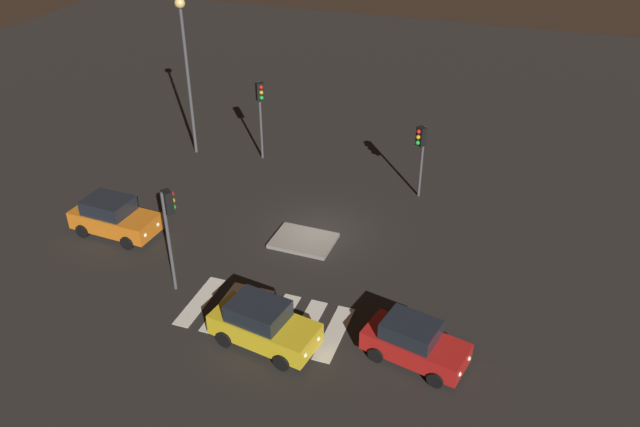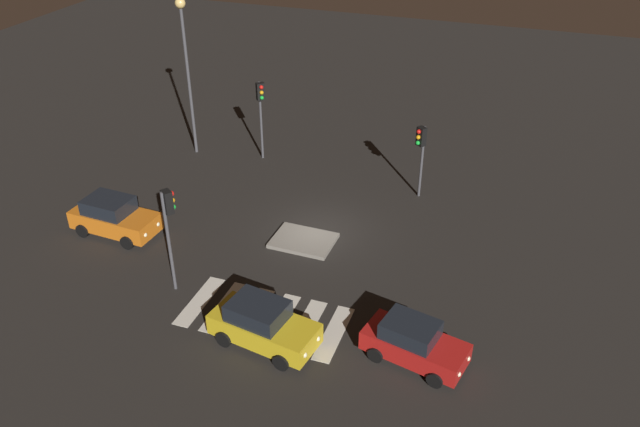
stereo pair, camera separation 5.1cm
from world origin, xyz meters
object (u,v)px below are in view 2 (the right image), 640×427
car_yellow (263,324)px  traffic_light_west (261,102)px  traffic_island (303,241)px  street_lamp (186,53)px  traffic_light_north (421,145)px  traffic_light_south (169,216)px  car_orange (114,217)px  car_red (414,343)px

car_yellow → traffic_light_west: 15.61m
traffic_island → street_lamp: 13.00m
traffic_light_west → traffic_light_north: bearing=39.2°
traffic_island → car_yellow: size_ratio=0.68×
street_lamp → traffic_light_south: bearing=-64.4°
car_orange → traffic_light_south: (4.90, -2.68, 2.59)m
car_red → car_yellow: bearing=-157.2°
traffic_island → car_red: bearing=-42.0°
traffic_light_north → car_yellow: bearing=23.2°
traffic_light_north → traffic_island: bearing=2.7°
car_orange → traffic_light_north: (12.66, 8.16, 2.07)m
traffic_light_north → traffic_light_west: bearing=-61.7°
traffic_light_north → traffic_light_south: bearing=1.2°
car_orange → car_yellow: size_ratio=1.00×
traffic_light_south → car_orange: bearing=96.0°
car_red → traffic_light_north: size_ratio=1.01×
traffic_island → traffic_light_north: traffic_light_north is taller
traffic_light_north → street_lamp: 13.75m
traffic_light_south → traffic_island: bearing=-2.8°
car_orange → traffic_light_west: (3.38, 9.54, 2.58)m
traffic_island → traffic_light_west: 9.64m
car_orange → traffic_light_south: traffic_light_south is taller
car_yellow → traffic_light_south: bearing=167.7°
car_yellow → traffic_light_south: (-4.70, 1.86, 2.61)m
car_orange → street_lamp: bearing=98.0°
traffic_island → traffic_light_north: bearing=55.9°
car_yellow → traffic_light_north: size_ratio=1.09×
traffic_light_south → traffic_light_west: bearing=41.7°
car_red → street_lamp: size_ratio=0.45×
traffic_island → street_lamp: street_lamp is taller
traffic_light_west → car_red: bearing=-0.7°
traffic_light_west → street_lamp: 4.81m
car_orange → traffic_light_north: size_ratio=1.09×
traffic_light_south → traffic_light_west: 12.31m
traffic_island → traffic_light_north: (4.03, 5.96, 2.87)m
car_yellow → traffic_light_north: traffic_light_north is taller
traffic_island → traffic_light_south: (-3.73, -4.88, 3.39)m
car_orange → traffic_light_north: 15.21m
traffic_island → traffic_light_south: bearing=-127.4°
car_yellow → street_lamp: bearing=136.6°
car_yellow → traffic_light_north: (3.06, 12.70, 2.09)m
traffic_light_south → traffic_light_north: bearing=-1.0°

